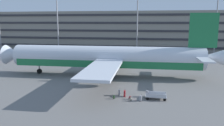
% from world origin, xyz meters
% --- Properties ---
extents(ground_plane, '(600.00, 600.00, 0.00)m').
position_xyz_m(ground_plane, '(0.00, 0.00, 0.00)').
color(ground_plane, slate).
extents(terminal_structure, '(169.80, 17.96, 13.03)m').
position_xyz_m(terminal_structure, '(0.00, 44.52, 6.52)').
color(terminal_structure, gray).
rests_on(terminal_structure, ground_plane).
extents(airliner, '(39.40, 31.78, 10.93)m').
position_xyz_m(airliner, '(-1.42, -1.42, 3.28)').
color(airliner, silver).
rests_on(airliner, ground_plane).
extents(light_mast_left, '(1.80, 0.50, 23.49)m').
position_xyz_m(light_mast_left, '(-24.81, 31.58, 13.46)').
color(light_mast_left, gray).
rests_on(light_mast_left, ground_plane).
extents(light_mast_center_left, '(1.80, 0.50, 24.77)m').
position_xyz_m(light_mast_center_left, '(1.31, 31.58, 14.12)').
color(light_mast_center_left, gray).
rests_on(light_mast_center_left, ground_plane).
extents(light_mast_center_right, '(1.80, 0.50, 20.06)m').
position_xyz_m(light_mast_center_right, '(24.29, 31.58, 11.69)').
color(light_mast_center_right, gray).
rests_on(light_mast_center_right, ground_plane).
extents(suitcase_teal, '(0.24, 0.49, 0.94)m').
position_xyz_m(suitcase_teal, '(2.78, -12.26, 0.43)').
color(suitcase_teal, '#B21E23').
rests_on(suitcase_teal, ground_plane).
extents(suitcase_upright, '(0.46, 0.52, 1.03)m').
position_xyz_m(suitcase_upright, '(5.68, -11.79, 0.43)').
color(suitcase_upright, gray).
rests_on(suitcase_upright, ground_plane).
extents(suitcase_laid_flat, '(0.29, 0.44, 0.93)m').
position_xyz_m(suitcase_laid_flat, '(2.03, -11.88, 0.44)').
color(suitcase_laid_flat, gray).
rests_on(suitcase_laid_flat, ground_plane).
extents(suitcase_orange, '(0.29, 0.49, 0.80)m').
position_xyz_m(suitcase_orange, '(4.91, -13.52, 0.36)').
color(suitcase_orange, gray).
rests_on(suitcase_orange, ground_plane).
extents(backpack_navy, '(0.32, 0.32, 0.47)m').
position_xyz_m(backpack_navy, '(3.55, -13.16, 0.20)').
color(backpack_navy, maroon).
rests_on(backpack_navy, ground_plane).
extents(backpack_silver, '(0.32, 0.30, 0.50)m').
position_xyz_m(backpack_silver, '(3.68, -13.76, 0.22)').
color(backpack_silver, gray).
rests_on(backpack_silver, ground_plane).
extents(backpack_black, '(0.36, 0.35, 0.54)m').
position_xyz_m(backpack_black, '(1.55, -13.35, 0.23)').
color(backpack_black, '#264C26').
rests_on(backpack_black, ground_plane).
extents(baggage_cart, '(3.31, 1.35, 0.82)m').
position_xyz_m(baggage_cart, '(6.76, -12.52, 0.43)').
color(baggage_cart, '#B7B7BC').
rests_on(baggage_cart, ground_plane).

